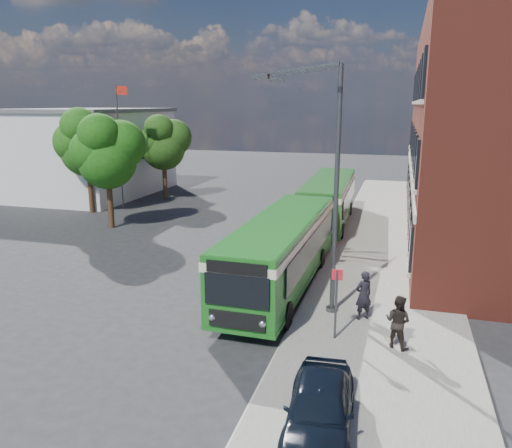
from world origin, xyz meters
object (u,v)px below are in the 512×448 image
(bus_rear, at_px, (329,197))
(street_lamp, at_px, (326,188))
(parked_car, at_px, (320,408))
(bus_front, at_px, (282,246))

(bus_rear, bearing_deg, street_lamp, -82.63)
(bus_rear, bearing_deg, parked_car, -82.33)
(street_lamp, distance_m, bus_front, 4.27)
(street_lamp, relative_size, bus_front, 0.77)
(street_lamp, height_order, parked_car, street_lamp)
(parked_car, bearing_deg, bus_front, 104.60)
(bus_front, xyz_separation_m, parked_car, (3.16, -9.46, -1.02))
(street_lamp, bearing_deg, parked_car, -81.72)
(street_lamp, xyz_separation_m, bus_front, (-2.11, 2.25, -2.96))
(bus_front, distance_m, parked_car, 10.03)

